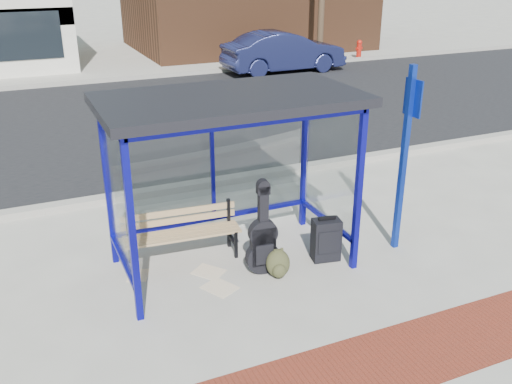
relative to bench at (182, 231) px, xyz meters
name	(u,v)px	position (x,y,z in m)	size (l,w,h in m)	color
ground	(233,264)	(0.60, -0.46, -0.44)	(120.00, 120.00, 0.00)	#B2ADA0
brick_paver_strip	(327,381)	(0.60, -3.06, -0.43)	(60.00, 1.00, 0.01)	maroon
curb_near	(175,188)	(0.60, 2.44, -0.38)	(60.00, 0.25, 0.12)	gray
street_asphalt	(119,121)	(0.60, 7.54, -0.44)	(60.00, 10.00, 0.00)	black
curb_far	(89,82)	(0.60, 12.64, -0.38)	(60.00, 0.25, 0.12)	gray
far_sidewalk	(81,73)	(0.60, 14.54, -0.43)	(60.00, 4.00, 0.01)	#B2ADA0
bus_shelter	(229,121)	(0.60, -0.39, 1.63)	(3.30, 1.80, 2.42)	#0C0C88
bench	(182,231)	(0.00, 0.00, 0.00)	(1.66, 0.53, 0.77)	black
guitar_bag	(263,242)	(0.89, -0.82, 0.03)	(0.48, 0.18, 1.28)	black
suitcase	(326,240)	(1.85, -0.86, -0.12)	(0.43, 0.32, 0.68)	black
backpack	(278,264)	(1.03, -1.00, -0.25)	(0.38, 0.36, 0.39)	#31321C
sign_post	(405,150)	(3.00, -0.94, 1.08)	(0.11, 0.34, 2.70)	#0D2895
newspaper_a	(138,275)	(-0.70, -0.22, -0.44)	(0.33, 0.26, 0.01)	white
newspaper_b	(220,288)	(0.21, -0.96, -0.43)	(0.42, 0.33, 0.01)	white
newspaper_c	(209,272)	(0.21, -0.52, -0.43)	(0.40, 0.32, 0.01)	white
parked_car	(284,52)	(7.43, 11.76, 0.29)	(1.55, 4.43, 1.46)	#191D46
fire_hydrant	(359,48)	(11.54, 13.09, -0.03)	(0.34, 0.22, 0.75)	red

